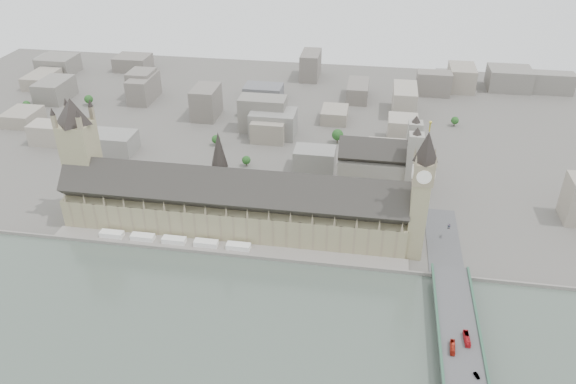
# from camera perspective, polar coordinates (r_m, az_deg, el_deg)

# --- Properties ---
(ground) EXTENTS (900.00, 900.00, 0.00)m
(ground) POSITION_cam_1_polar(r_m,az_deg,el_deg) (431.11, -6.12, -5.27)
(ground) COLOR #595651
(ground) RESTS_ON ground
(embankment_wall) EXTENTS (600.00, 1.50, 3.00)m
(embankment_wall) POSITION_cam_1_polar(r_m,az_deg,el_deg) (418.65, -6.64, -6.28)
(embankment_wall) COLOR gray
(embankment_wall) RESTS_ON ground
(river_terrace) EXTENTS (270.00, 15.00, 2.00)m
(river_terrace) POSITION_cam_1_polar(r_m,az_deg,el_deg) (424.71, -6.38, -5.74)
(river_terrace) COLOR gray
(river_terrace) RESTS_ON ground
(terrace_tents) EXTENTS (118.00, 7.00, 4.00)m
(terrace_tents) POSITION_cam_1_polar(r_m,az_deg,el_deg) (434.60, -11.50, -4.80)
(terrace_tents) COLOR white
(terrace_tents) RESTS_ON river_terrace
(palace_of_westminster) EXTENTS (265.00, 40.73, 55.44)m
(palace_of_westminster) POSITION_cam_1_polar(r_m,az_deg,el_deg) (434.24, -5.63, -1.34)
(palace_of_westminster) COLOR tan
(palace_of_westminster) RESTS_ON ground
(elizabeth_tower) EXTENTS (17.00, 17.00, 107.50)m
(elizabeth_tower) POSITION_cam_1_polar(r_m,az_deg,el_deg) (395.83, 13.40, 0.46)
(elizabeth_tower) COLOR tan
(elizabeth_tower) RESTS_ON ground
(victoria_tower) EXTENTS (30.00, 30.00, 100.00)m
(victoria_tower) POSITION_cam_1_polar(r_m,az_deg,el_deg) (467.70, -20.31, 3.80)
(victoria_tower) COLOR tan
(victoria_tower) RESTS_ON ground
(central_tower) EXTENTS (13.00, 13.00, 48.00)m
(central_tower) POSITION_cam_1_polar(r_m,az_deg,el_deg) (424.65, -6.97, 3.26)
(central_tower) COLOR gray
(central_tower) RESTS_ON ground
(westminster_bridge) EXTENTS (25.00, 325.00, 10.25)m
(westminster_bridge) POSITION_cam_1_polar(r_m,az_deg,el_deg) (354.75, 17.00, -15.09)
(westminster_bridge) COLOR #474749
(westminster_bridge) RESTS_ON ground
(westminster_abbey) EXTENTS (68.00, 36.00, 64.00)m
(westminster_abbey) POSITION_cam_1_polar(r_m,az_deg,el_deg) (486.39, 9.35, 2.44)
(westminster_abbey) COLOR gray
(westminster_abbey) RESTS_ON ground
(city_skyline_inland) EXTENTS (720.00, 360.00, 38.00)m
(city_skyline_inland) POSITION_cam_1_polar(r_m,az_deg,el_deg) (633.28, -0.59, 9.08)
(city_skyline_inland) COLOR gray
(city_skyline_inland) RESTS_ON ground
(park_trees) EXTENTS (110.00, 30.00, 15.00)m
(park_trees) POSITION_cam_1_polar(r_m,az_deg,el_deg) (477.61, -5.53, -0.26)
(park_trees) COLOR #184217
(park_trees) RESTS_ON ground
(red_bus_north) EXTENTS (3.57, 11.56, 3.17)m
(red_bus_north) POSITION_cam_1_polar(r_m,az_deg,el_deg) (345.51, 16.37, -14.90)
(red_bus_north) COLOR #AF2314
(red_bus_north) RESTS_ON westminster_bridge
(red_bus_south) EXTENTS (3.37, 12.44, 3.44)m
(red_bus_south) POSITION_cam_1_polar(r_m,az_deg,el_deg) (352.71, 17.70, -14.00)
(red_bus_south) COLOR red
(red_bus_south) RESTS_ON westminster_bridge
(car_silver) EXTENTS (3.40, 4.95, 1.54)m
(car_silver) POSITION_cam_1_polar(r_m,az_deg,el_deg) (335.73, 18.62, -17.24)
(car_silver) COLOR gray
(car_silver) RESTS_ON westminster_bridge
(car_approach) EXTENTS (3.01, 5.35, 1.46)m
(car_approach) POSITION_cam_1_polar(r_m,az_deg,el_deg) (445.90, 16.02, -3.37)
(car_approach) COLOR gray
(car_approach) RESTS_ON westminster_bridge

